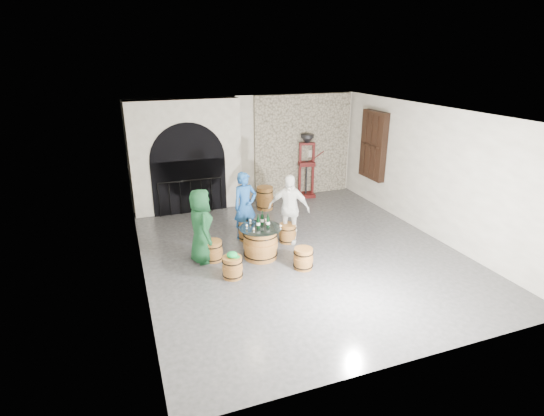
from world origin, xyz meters
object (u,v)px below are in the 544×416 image
object	(u,v)px
barrel_stool_near_right	(303,258)
person_white	(289,209)
barrel_stool_near_left	(233,267)
wine_bottle_center	(268,222)
barrel_table	(261,243)
barrel_stool_right	(288,233)
person_blue	(245,206)
side_barrel	(265,198)
barrel_stool_far	(247,231)
person_green	(201,226)
wine_bottle_right	(262,219)
wine_bottle_left	(258,222)
corking_press	(307,161)
barrel_stool_left	(213,251)

from	to	relation	value
barrel_stool_near_right	person_white	size ratio (longest dim) A/B	0.27
barrel_stool_near_left	wine_bottle_center	distance (m)	1.34
barrel_table	barrel_stool_right	world-z (taller)	barrel_table
person_blue	side_barrel	distance (m)	2.18
barrel_stool_far	barrel_stool_near_left	world-z (taller)	same
barrel_stool_right	person_blue	xyz separation A→B (m)	(-0.89, 0.60, 0.62)
person_green	person_white	distance (m)	2.21
barrel_stool_right	wine_bottle_right	distance (m)	1.10
person_blue	wine_bottle_left	size ratio (longest dim) A/B	5.21
barrel_stool_far	person_white	size ratio (longest dim) A/B	0.27
wine_bottle_center	corking_press	xyz separation A→B (m)	(2.60, 3.64, 0.31)
barrel_table	wine_bottle_right	distance (m)	0.53
barrel_stool_right	side_barrel	distance (m)	2.40
barrel_stool_far	person_blue	bearing A→B (deg)	89.89
barrel_table	corking_press	bearing A→B (deg)	52.47
wine_bottle_right	barrel_stool_right	bearing A→B (deg)	27.80
person_green	wine_bottle_right	world-z (taller)	person_green
person_blue	person_white	world-z (taller)	person_white
barrel_stool_far	person_green	bearing A→B (deg)	-148.74
person_green	barrel_stool_near_right	bearing A→B (deg)	-120.36
wine_bottle_center	barrel_table	bearing A→B (deg)	169.27
person_green	wine_bottle_right	distance (m)	1.37
wine_bottle_left	wine_bottle_right	world-z (taller)	same
barrel_stool_right	barrel_stool_left	bearing A→B (deg)	-170.17
wine_bottle_center	barrel_stool_left	bearing A→B (deg)	167.21
wine_bottle_center	barrel_stool_far	bearing A→B (deg)	98.63
barrel_stool_near_right	side_barrel	size ratio (longest dim) A/B	0.68
barrel_stool_far	person_green	distance (m)	1.60
wine_bottle_left	person_green	bearing A→B (deg)	166.19
corking_press	person_blue	bearing A→B (deg)	-127.47
person_blue	wine_bottle_center	size ratio (longest dim) A/B	5.21
person_white	wine_bottle_left	distance (m)	1.15
barrel_table	barrel_stool_far	distance (m)	1.07
barrel_table	person_blue	world-z (taller)	person_blue
barrel_stool_far	wine_bottle_center	size ratio (longest dim) A/B	1.42
barrel_stool_far	wine_bottle_left	world-z (taller)	wine_bottle_left
barrel_table	wine_bottle_right	bearing A→B (deg)	57.60
barrel_stool_left	wine_bottle_left	distance (m)	1.20
barrel_stool_near_right	person_green	world-z (taller)	person_green
barrel_stool_far	wine_bottle_right	xyz separation A→B (m)	(0.10, -0.90, 0.63)
barrel_stool_far	wine_bottle_center	bearing A→B (deg)	-81.37
barrel_stool_right	wine_bottle_center	distance (m)	1.14
person_white	corking_press	xyz separation A→B (m)	(1.84, 3.01, 0.32)
person_white	wine_bottle_right	size ratio (longest dim) A/B	5.24
wine_bottle_right	corking_press	bearing A→B (deg)	52.25
barrel_stool_right	person_blue	bearing A→B (deg)	146.15
person_green	wine_bottle_left	size ratio (longest dim) A/B	5.14
barrel_stool_near_right	wine_bottle_center	xyz separation A→B (m)	(-0.53, 0.77, 0.63)
corking_press	wine_bottle_center	bearing A→B (deg)	-114.39
person_blue	person_white	distance (m)	1.09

